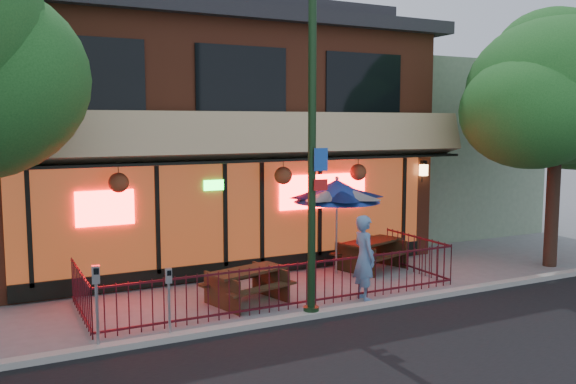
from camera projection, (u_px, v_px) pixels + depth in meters
name	position (u px, v px, depth m)	size (l,w,h in m)	color
ground	(302.00, 311.00, 12.75)	(80.00, 80.00, 0.00)	gray
curb	(314.00, 315.00, 12.30)	(80.00, 0.25, 0.12)	#999993
restaurant_building	(193.00, 116.00, 18.59)	(12.96, 9.49, 8.05)	brown
neighbor_building	(415.00, 147.00, 23.27)	(6.00, 7.00, 6.00)	gray
patio_fence	(291.00, 276.00, 13.13)	(8.44, 2.62, 1.00)	#430E17
street_light	(312.00, 162.00, 12.04)	(0.43, 0.32, 7.00)	black
street_tree_right	(557.00, 84.00, 16.31)	(4.80, 4.80, 7.02)	#38241C
picnic_table_left	(247.00, 281.00, 13.28)	(2.02, 1.73, 0.74)	#3D2816
picnic_table_right	(371.00, 250.00, 16.34)	(2.18, 1.91, 0.78)	black
patio_umbrella	(337.00, 191.00, 15.66)	(2.23, 2.23, 2.55)	gray
pedestrian	(364.00, 258.00, 13.45)	(0.70, 0.46, 1.90)	#587EB0
parking_meter_near	(169.00, 291.00, 10.98)	(0.13, 0.12, 1.32)	#9B9EA4
parking_meter_far	(96.00, 293.00, 10.41)	(0.15, 0.13, 1.50)	#919399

